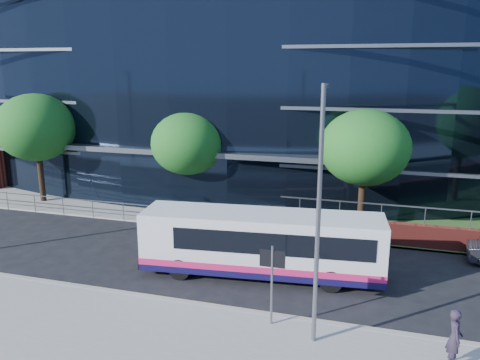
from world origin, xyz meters
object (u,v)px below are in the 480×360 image
(street_sign, at_px, (272,269))
(tree_far_a, at_px, (36,127))
(pedestrian, at_px, (455,338))
(tree_far_b, at_px, (188,144))
(streetlight_east, at_px, (319,211))
(tree_far_c, at_px, (365,148))
(city_bus, at_px, (263,243))

(street_sign, xyz_separation_m, tree_far_a, (-17.50, 10.59, 2.71))
(pedestrian, bearing_deg, tree_far_b, 43.96)
(streetlight_east, bearing_deg, street_sign, 158.64)
(tree_far_c, relative_size, streetlight_east, 0.81)
(pedestrian, bearing_deg, city_bus, 51.71)
(street_sign, xyz_separation_m, streetlight_east, (1.50, -0.59, 2.29))
(city_bus, distance_m, pedestrian, 8.20)
(city_bus, bearing_deg, street_sign, -78.31)
(tree_far_c, distance_m, city_bus, 8.26)
(tree_far_a, distance_m, pedestrian, 25.95)
(street_sign, relative_size, city_bus, 0.27)
(street_sign, bearing_deg, tree_far_b, 124.08)
(tree_far_a, bearing_deg, city_bus, -22.36)
(tree_far_a, xyz_separation_m, pedestrian, (23.03, -11.33, -3.83))
(tree_far_b, relative_size, tree_far_c, 0.93)
(street_sign, relative_size, pedestrian, 1.59)
(street_sign, height_order, tree_far_c, tree_far_c)
(tree_far_a, height_order, tree_far_c, tree_far_a)
(tree_far_c, xyz_separation_m, pedestrian, (3.03, -11.33, -3.50))
(pedestrian, bearing_deg, tree_far_c, 11.17)
(tree_far_c, distance_m, pedestrian, 12.24)
(pedestrian, bearing_deg, streetlight_east, 83.93)
(city_bus, relative_size, pedestrian, 5.79)
(street_sign, distance_m, tree_far_b, 13.54)
(tree_far_a, bearing_deg, tree_far_c, 0.00)
(city_bus, bearing_deg, tree_far_b, 125.40)
(streetlight_east, xyz_separation_m, city_bus, (-2.72, 4.48, -3.00))
(pedestrian, bearing_deg, tree_far_a, 60.01)
(tree_far_c, relative_size, city_bus, 0.64)
(tree_far_b, relative_size, city_bus, 0.59)
(tree_far_c, relative_size, pedestrian, 3.69)
(tree_far_a, relative_size, tree_far_b, 1.15)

